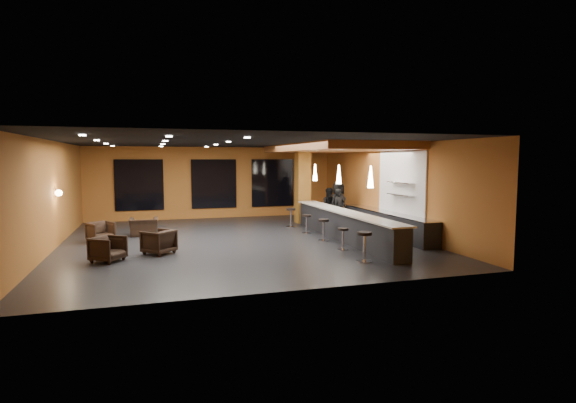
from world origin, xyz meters
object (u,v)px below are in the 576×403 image
object	(u,v)px
bar_stool_0	(364,243)
pendant_0	(371,177)
column	(303,185)
staff_c	(338,204)
pendant_1	(339,174)
bar_stool_3	(307,221)
pendant_2	(315,172)
staff_a	(339,209)
armchair_c	(101,232)
bar_stool_1	(343,236)
armchair_a	(108,249)
bar_counter	(344,226)
prep_counter	(386,224)
bar_stool_2	(324,227)
bar_stool_4	(291,215)
armchair_d	(144,227)
staff_b	(330,206)
armchair_b	(159,242)

from	to	relation	value
bar_stool_0	pendant_0	bearing A→B (deg)	57.69
column	staff_c	distance (m)	1.90
pendant_1	bar_stool_3	world-z (taller)	pendant_1
column	pendant_2	distance (m)	1.71
staff_a	armchair_c	distance (m)	9.29
pendant_1	bar_stool_1	size ratio (longest dim) A/B	0.98
staff_a	armchair_a	xyz separation A→B (m)	(-8.75, -3.76, -0.47)
bar_stool_3	bar_counter	bearing A→B (deg)	-64.30
pendant_0	armchair_a	xyz separation A→B (m)	(-7.84, 0.77, -1.99)
bar_counter	bar_stool_1	size ratio (longest dim) A/B	11.22
bar_stool_1	column	bearing A→B (deg)	82.87
bar_stool_3	bar_stool_1	bearing A→B (deg)	-89.39
bar_stool_1	prep_counter	bearing A→B (deg)	38.29
bar_stool_2	bar_stool_4	world-z (taller)	bar_stool_4
pendant_1	armchair_c	xyz separation A→B (m)	(-8.36, 1.61, -1.99)
armchair_a	column	bearing A→B (deg)	-17.95
staff_c	armchair_a	bearing A→B (deg)	-177.76
armchair_d	staff_b	bearing A→B (deg)	-175.30
pendant_2	staff_c	xyz separation A→B (m)	(1.24, 0.41, -1.40)
pendant_0	pendant_1	size ratio (longest dim) A/B	1.00
armchair_a	bar_stool_3	bearing A→B (deg)	-31.83
bar_counter	prep_counter	world-z (taller)	bar_counter
armchair_d	bar_stool_2	bearing A→B (deg)	154.78
staff_c	armchair_d	distance (m)	8.19
staff_a	armchair_c	size ratio (longest dim) A/B	2.14
pendant_2	bar_stool_2	world-z (taller)	pendant_2
armchair_b	bar_stool_4	distance (m)	6.85
staff_c	bar_stool_1	xyz separation A→B (m)	(-2.03, -5.11, -0.49)
bar_stool_0	bar_stool_1	size ratio (longest dim) A/B	1.21
pendant_2	staff_b	xyz separation A→B (m)	(0.91, 0.54, -1.52)
staff_a	staff_b	xyz separation A→B (m)	(0.00, 1.01, -0.01)
column	bar_stool_1	world-z (taller)	column
pendant_2	bar_stool_2	size ratio (longest dim) A/B	0.90
pendant_1	pendant_2	size ratio (longest dim) A/B	1.00
staff_a	armchair_b	size ratio (longest dim) A/B	2.02
staff_b	armchair_d	distance (m)	7.87
column	bar_counter	bearing A→B (deg)	-90.00
column	staff_b	bearing A→B (deg)	-49.35
staff_b	bar_stool_3	bearing A→B (deg)	-112.48
pendant_0	bar_counter	bearing A→B (deg)	90.00
staff_a	bar_stool_4	size ratio (longest dim) A/B	2.06
staff_b	armchair_a	xyz separation A→B (m)	(-8.75, -4.77, -0.47)
staff_a	armchair_d	distance (m)	7.87
pendant_0	bar_stool_0	size ratio (longest dim) A/B	0.81
bar_stool_3	armchair_c	bearing A→B (deg)	176.96
armchair_c	bar_stool_2	size ratio (longest dim) A/B	1.00
prep_counter	pendant_1	world-z (taller)	pendant_1
staff_a	bar_stool_4	world-z (taller)	staff_a
bar_stool_0	staff_b	bearing A→B (deg)	75.44
pendant_2	armchair_d	distance (m)	7.21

